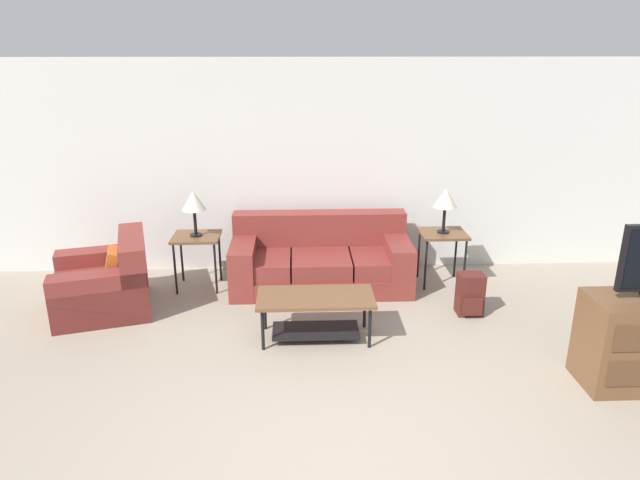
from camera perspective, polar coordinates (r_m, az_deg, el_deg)
The scene contains 10 objects.
ground_plane at distance 4.19m, azimuth 2.48°, elevation -21.79°, with size 24.00×24.00×0.00m, color gray.
wall_back at distance 7.07m, azimuth 0.10°, elevation 7.26°, with size 8.48×0.06×2.60m.
couch at distance 6.77m, azimuth 0.06°, elevation -2.18°, with size 2.09×0.96×0.82m.
armchair at distance 6.58m, azimuth -20.57°, elevation -4.13°, with size 1.20×1.24×0.80m.
coffee_table at distance 5.54m, azimuth -0.44°, elevation -6.73°, with size 1.13×0.54×0.45m.
side_table_left at distance 6.76m, azimuth -12.24°, elevation -0.15°, with size 0.54×0.48×0.64m.
side_table_right at distance 6.87m, azimuth 12.16°, elevation 0.18°, with size 0.54×0.48×0.64m.
table_lamp_left at distance 6.62m, azimuth -12.53°, elevation 3.77°, with size 0.28×0.28×0.53m.
table_lamp_right at distance 6.74m, azimuth 12.44°, elevation 4.03°, with size 0.28×0.28×0.53m.
backpack at distance 6.27m, azimuth 14.78°, elevation -5.31°, with size 0.27×0.29×0.45m.
Camera 1 is at (-0.30, -3.16, 2.73)m, focal length 32.00 mm.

